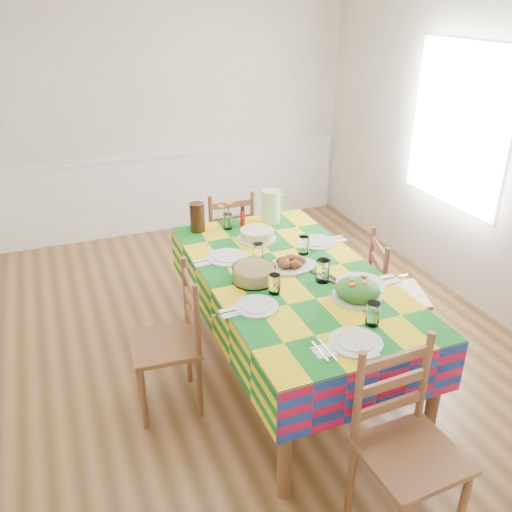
{
  "coord_description": "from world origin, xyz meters",
  "views": [
    {
      "loc": [
        -1.14,
        -3.43,
        2.57
      ],
      "look_at": [
        0.1,
        -0.3,
        0.91
      ],
      "focal_mm": 38.0,
      "sensor_mm": 36.0,
      "label": 1
    }
  ],
  "objects_px": {
    "chair_near": "(405,448)",
    "chair_left": "(172,342)",
    "green_pitcher": "(271,206)",
    "chair_far": "(228,242)",
    "meat_platter": "(291,264)",
    "tea_pitcher": "(197,217)",
    "chair_right": "(392,295)",
    "dining_table": "(291,286)"
  },
  "relations": [
    {
      "from": "dining_table",
      "to": "chair_left",
      "type": "distance_m",
      "value": 0.89
    },
    {
      "from": "tea_pitcher",
      "to": "chair_near",
      "type": "bearing_deg",
      "value": -80.4
    },
    {
      "from": "green_pitcher",
      "to": "chair_far",
      "type": "bearing_deg",
      "value": 117.04
    },
    {
      "from": "tea_pitcher",
      "to": "chair_left",
      "type": "distance_m",
      "value": 1.14
    },
    {
      "from": "tea_pitcher",
      "to": "chair_far",
      "type": "xyz_separation_m",
      "value": [
        0.39,
        0.42,
        -0.46
      ]
    },
    {
      "from": "chair_right",
      "to": "chair_left",
      "type": "bearing_deg",
      "value": 108.41
    },
    {
      "from": "green_pitcher",
      "to": "tea_pitcher",
      "type": "bearing_deg",
      "value": 176.83
    },
    {
      "from": "chair_near",
      "to": "chair_left",
      "type": "relative_size",
      "value": 1.06
    },
    {
      "from": "meat_platter",
      "to": "chair_near",
      "type": "distance_m",
      "value": 1.48
    },
    {
      "from": "chair_near",
      "to": "green_pitcher",
      "type": "bearing_deg",
      "value": 81.65
    },
    {
      "from": "dining_table",
      "to": "chair_left",
      "type": "relative_size",
      "value": 2.14
    },
    {
      "from": "chair_far",
      "to": "dining_table",
      "type": "bearing_deg",
      "value": 91.7
    },
    {
      "from": "green_pitcher",
      "to": "tea_pitcher",
      "type": "xyz_separation_m",
      "value": [
        -0.62,
        0.03,
        -0.02
      ]
    },
    {
      "from": "chair_right",
      "to": "tea_pitcher",
      "type": "bearing_deg",
      "value": 71.45
    },
    {
      "from": "meat_platter",
      "to": "chair_near",
      "type": "relative_size",
      "value": 0.35
    },
    {
      "from": "meat_platter",
      "to": "chair_right",
      "type": "bearing_deg",
      "value": -5.02
    },
    {
      "from": "chair_near",
      "to": "chair_left",
      "type": "height_order",
      "value": "chair_near"
    },
    {
      "from": "chair_far",
      "to": "chair_left",
      "type": "bearing_deg",
      "value": 59.4
    },
    {
      "from": "chair_left",
      "to": "chair_right",
      "type": "distance_m",
      "value": 1.72
    },
    {
      "from": "tea_pitcher",
      "to": "chair_left",
      "type": "relative_size",
      "value": 0.23
    },
    {
      "from": "chair_near",
      "to": "chair_left",
      "type": "distance_m",
      "value": 1.6
    },
    {
      "from": "tea_pitcher",
      "to": "chair_left",
      "type": "xyz_separation_m",
      "value": [
        -0.47,
        -0.94,
        -0.46
      ]
    },
    {
      "from": "chair_near",
      "to": "chair_right",
      "type": "distance_m",
      "value": 1.62
    },
    {
      "from": "chair_far",
      "to": "chair_left",
      "type": "xyz_separation_m",
      "value": [
        -0.86,
        -1.36,
        0.0
      ]
    },
    {
      "from": "chair_near",
      "to": "chair_far",
      "type": "height_order",
      "value": "chair_near"
    },
    {
      "from": "chair_right",
      "to": "meat_platter",
      "type": "bearing_deg",
      "value": 102.81
    },
    {
      "from": "meat_platter",
      "to": "chair_near",
      "type": "height_order",
      "value": "chair_near"
    },
    {
      "from": "dining_table",
      "to": "chair_far",
      "type": "height_order",
      "value": "chair_far"
    },
    {
      "from": "green_pitcher",
      "to": "chair_near",
      "type": "relative_size",
      "value": 0.25
    },
    {
      "from": "green_pitcher",
      "to": "chair_near",
      "type": "distance_m",
      "value": 2.31
    },
    {
      "from": "green_pitcher",
      "to": "tea_pitcher",
      "type": "height_order",
      "value": "green_pitcher"
    },
    {
      "from": "chair_far",
      "to": "chair_right",
      "type": "distance_m",
      "value": 1.59
    },
    {
      "from": "chair_left",
      "to": "dining_table",
      "type": "bearing_deg",
      "value": 94.75
    },
    {
      "from": "chair_near",
      "to": "meat_platter",
      "type": "bearing_deg",
      "value": 86.18
    },
    {
      "from": "meat_platter",
      "to": "chair_far",
      "type": "bearing_deg",
      "value": 91.49
    },
    {
      "from": "meat_platter",
      "to": "tea_pitcher",
      "type": "height_order",
      "value": "tea_pitcher"
    },
    {
      "from": "meat_platter",
      "to": "tea_pitcher",
      "type": "distance_m",
      "value": 0.95
    },
    {
      "from": "dining_table",
      "to": "chair_near",
      "type": "xyz_separation_m",
      "value": [
        -0.0,
        -1.35,
        -0.22
      ]
    },
    {
      "from": "meat_platter",
      "to": "green_pitcher",
      "type": "distance_m",
      "value": 0.84
    },
    {
      "from": "chair_left",
      "to": "tea_pitcher",
      "type": "bearing_deg",
      "value": 157.97
    },
    {
      "from": "tea_pitcher",
      "to": "chair_near",
      "type": "relative_size",
      "value": 0.22
    },
    {
      "from": "chair_far",
      "to": "chair_near",
      "type": "bearing_deg",
      "value": 91.63
    }
  ]
}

